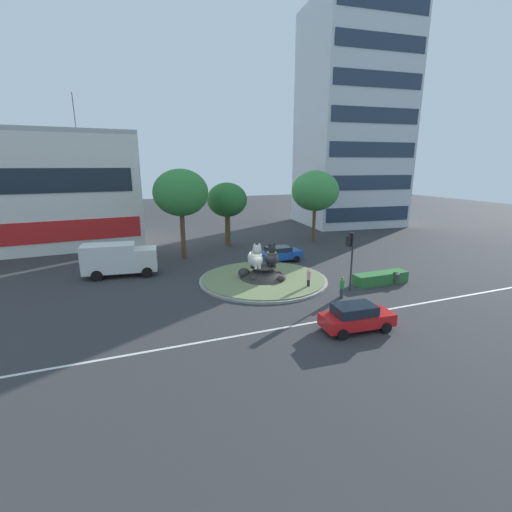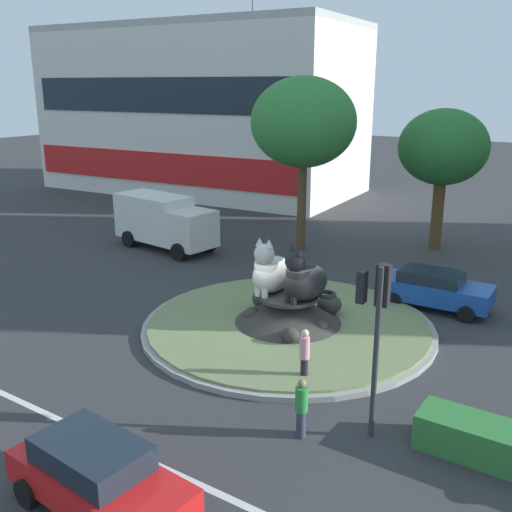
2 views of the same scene
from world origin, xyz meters
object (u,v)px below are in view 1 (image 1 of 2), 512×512
(traffic_light_mast, at_px, (351,249))
(cat_statue_white, at_px, (256,258))
(office_tower, at_px, (352,121))
(second_tree_near_tower, at_px, (315,191))
(broadleaf_tree_behind_island, at_px, (181,193))
(hatchback_near_shophouse, at_px, (280,254))
(pedestrian_pink_shirt, at_px, (309,278))
(sedan_on_far_lane, at_px, (356,317))
(cat_statue_black, at_px, (272,257))
(third_tree_left, at_px, (227,200))
(shophouse_block, at_px, (19,191))
(pedestrian_green_shirt, at_px, (342,287))
(litter_bin, at_px, (396,279))
(delivery_box_truck, at_px, (119,259))

(traffic_light_mast, bearing_deg, cat_statue_white, 49.40)
(office_tower, height_order, second_tree_near_tower, office_tower)
(cat_statue_white, xyz_separation_m, broadleaf_tree_behind_island, (-4.20, 9.78, 4.64))
(hatchback_near_shophouse, bearing_deg, cat_statue_white, -133.67)
(pedestrian_pink_shirt, distance_m, sedan_on_far_lane, 7.25)
(cat_statue_white, bearing_deg, cat_statue_black, 89.58)
(second_tree_near_tower, xyz_separation_m, third_tree_left, (-10.85, 1.47, -0.89))
(traffic_light_mast, relative_size, broadleaf_tree_behind_island, 0.50)
(cat_statue_black, bearing_deg, shophouse_block, -114.01)
(traffic_light_mast, height_order, office_tower, office_tower)
(broadleaf_tree_behind_island, relative_size, pedestrian_pink_shirt, 5.28)
(hatchback_near_shophouse, bearing_deg, sedan_on_far_lane, -100.18)
(cat_statue_black, xyz_separation_m, sedan_on_far_lane, (0.90, -10.28, -1.21))
(cat_statue_black, distance_m, second_tree_near_tower, 17.43)
(office_tower, relative_size, third_tree_left, 4.34)
(second_tree_near_tower, bearing_deg, sedan_on_far_lane, -114.30)
(cat_statue_black, height_order, pedestrian_green_shirt, cat_statue_black)
(traffic_light_mast, xyz_separation_m, office_tower, (19.22, 27.95, 12.79))
(third_tree_left, xyz_separation_m, pedestrian_pink_shirt, (1.39, -17.18, -4.47))
(second_tree_near_tower, bearing_deg, traffic_light_mast, -111.62)
(third_tree_left, relative_size, sedan_on_far_lane, 1.71)
(broadleaf_tree_behind_island, distance_m, litter_bin, 21.44)
(sedan_on_far_lane, distance_m, hatchback_near_shophouse, 15.59)
(office_tower, relative_size, hatchback_near_shophouse, 7.45)
(second_tree_near_tower, distance_m, pedestrian_green_shirt, 20.71)
(cat_statue_white, distance_m, second_tree_near_tower, 18.31)
(cat_statue_black, distance_m, litter_bin, 10.22)
(broadleaf_tree_behind_island, xyz_separation_m, sedan_on_far_lane, (6.51, -20.13, -5.87))
(litter_bin, bearing_deg, second_tree_near_tower, 82.61)
(sedan_on_far_lane, height_order, litter_bin, sedan_on_far_lane)
(third_tree_left, bearing_deg, pedestrian_green_shirt, -82.20)
(sedan_on_far_lane, bearing_deg, broadleaf_tree_behind_island, 111.85)
(third_tree_left, height_order, pedestrian_pink_shirt, third_tree_left)
(shophouse_block, relative_size, pedestrian_pink_shirt, 15.26)
(traffic_light_mast, bearing_deg, office_tower, -37.29)
(cat_statue_white, xyz_separation_m, hatchback_near_shophouse, (4.52, 5.08, -1.25))
(cat_statue_black, bearing_deg, broadleaf_tree_behind_island, -129.38)
(office_tower, height_order, hatchback_near_shophouse, office_tower)
(delivery_box_truck, bearing_deg, second_tree_near_tower, 23.23)
(cat_statue_white, distance_m, office_tower, 37.07)
(second_tree_near_tower, xyz_separation_m, pedestrian_green_shirt, (-8.15, -18.25, -5.42))
(cat_statue_black, bearing_deg, office_tower, 155.72)
(cat_statue_black, distance_m, pedestrian_pink_shirt, 3.73)
(traffic_light_mast, relative_size, second_tree_near_tower, 0.52)
(office_tower, relative_size, pedestrian_green_shirt, 19.95)
(pedestrian_pink_shirt, relative_size, hatchback_near_shophouse, 0.40)
(broadleaf_tree_behind_island, height_order, pedestrian_pink_shirt, broadleaf_tree_behind_island)
(cat_statue_white, height_order, second_tree_near_tower, second_tree_near_tower)
(pedestrian_pink_shirt, bearing_deg, cat_statue_black, -49.49)
(cat_statue_black, relative_size, office_tower, 0.07)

